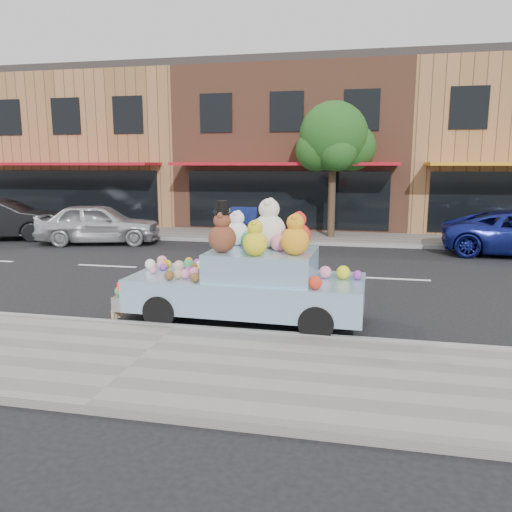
% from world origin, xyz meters
% --- Properties ---
extents(ground, '(120.00, 120.00, 0.00)m').
position_xyz_m(ground, '(0.00, 0.00, 0.00)').
color(ground, black).
rests_on(ground, ground).
extents(near_sidewalk, '(60.00, 3.00, 0.12)m').
position_xyz_m(near_sidewalk, '(0.00, -6.50, 0.06)').
color(near_sidewalk, gray).
rests_on(near_sidewalk, ground).
extents(far_sidewalk, '(60.00, 3.00, 0.12)m').
position_xyz_m(far_sidewalk, '(0.00, 6.50, 0.06)').
color(far_sidewalk, gray).
rests_on(far_sidewalk, ground).
extents(near_kerb, '(60.00, 0.12, 0.13)m').
position_xyz_m(near_kerb, '(0.00, -5.00, 0.07)').
color(near_kerb, gray).
rests_on(near_kerb, ground).
extents(far_kerb, '(60.00, 0.12, 0.13)m').
position_xyz_m(far_kerb, '(0.00, 5.00, 0.07)').
color(far_kerb, gray).
rests_on(far_kerb, ground).
extents(storefront_left, '(10.00, 9.80, 7.30)m').
position_xyz_m(storefront_left, '(-10.00, 11.97, 3.64)').
color(storefront_left, '#A46F44').
rests_on(storefront_left, ground).
extents(storefront_mid, '(10.00, 9.80, 7.30)m').
position_xyz_m(storefront_mid, '(0.00, 11.97, 3.64)').
color(storefront_mid, brown).
rests_on(storefront_mid, ground).
extents(street_tree, '(3.00, 2.70, 5.22)m').
position_xyz_m(street_tree, '(2.03, 6.55, 3.69)').
color(street_tree, '#38281C').
rests_on(street_tree, ground).
extents(car_silver, '(4.69, 2.81, 1.49)m').
position_xyz_m(car_silver, '(-6.29, 3.73, 0.75)').
color(car_silver, silver).
rests_on(car_silver, ground).
extents(car_dark, '(5.05, 3.01, 1.57)m').
position_xyz_m(car_dark, '(-10.51, 3.86, 0.79)').
color(car_dark, black).
rests_on(car_dark, ground).
extents(art_car, '(4.53, 1.90, 2.28)m').
position_xyz_m(art_car, '(1.11, -4.09, 0.82)').
color(art_car, black).
rests_on(art_car, ground).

